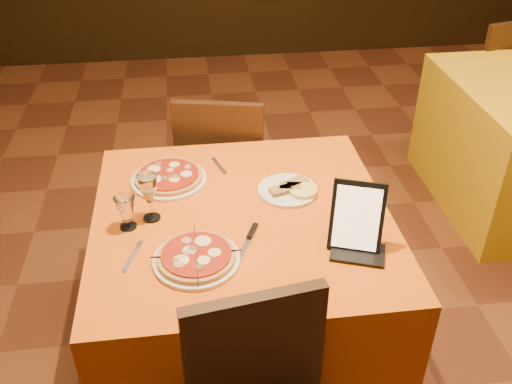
{
  "coord_description": "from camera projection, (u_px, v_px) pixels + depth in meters",
  "views": [
    {
      "loc": [
        -0.57,
        -1.83,
        2.0
      ],
      "look_at": [
        -0.36,
        -0.15,
        0.86
      ],
      "focal_mm": 40.0,
      "sensor_mm": 36.0,
      "label": 1
    }
  ],
  "objects": [
    {
      "name": "floor",
      "position": [
        327.0,
        321.0,
        2.69
      ],
      "size": [
        6.0,
        7.0,
        0.01
      ],
      "primitive_type": "cube",
      "color": "#5E2D19",
      "rests_on": "ground"
    },
    {
      "name": "main_table",
      "position": [
        243.0,
        288.0,
        2.33
      ],
      "size": [
        1.1,
        1.1,
        0.75
      ],
      "primitive_type": "cube",
      "color": "#E25D0E",
      "rests_on": "floor"
    },
    {
      "name": "chair_main_far",
      "position": [
        226.0,
        167.0,
        2.96
      ],
      "size": [
        0.53,
        0.53,
        0.91
      ],
      "primitive_type": null,
      "rotation": [
        0.0,
        0.0,
        2.92
      ],
      "color": "#2E210F",
      "rests_on": "floor"
    },
    {
      "name": "chair_side_far",
      "position": [
        482.0,
        79.0,
        3.92
      ],
      "size": [
        0.45,
        0.45,
        0.91
      ],
      "primitive_type": null,
      "rotation": [
        0.0,
        0.0,
        3.38
      ],
      "color": "black",
      "rests_on": "floor"
    },
    {
      "name": "pizza_near",
      "position": [
        196.0,
        258.0,
        1.89
      ],
      "size": [
        0.29,
        0.29,
        0.03
      ],
      "rotation": [
        0.0,
        0.0,
        -0.19
      ],
      "color": "white",
      "rests_on": "main_table"
    },
    {
      "name": "pizza_far",
      "position": [
        169.0,
        178.0,
        2.3
      ],
      "size": [
        0.3,
        0.3,
        0.03
      ],
      "rotation": [
        0.0,
        0.0,
        -0.05
      ],
      "color": "white",
      "rests_on": "main_table"
    },
    {
      "name": "cutlet_dish",
      "position": [
        288.0,
        189.0,
        2.23
      ],
      "size": [
        0.23,
        0.23,
        0.03
      ],
      "rotation": [
        0.0,
        0.0,
        -0.03
      ],
      "color": "white",
      "rests_on": "main_table"
    },
    {
      "name": "wine_glass",
      "position": [
        149.0,
        197.0,
        2.04
      ],
      "size": [
        0.09,
        0.09,
        0.19
      ],
      "primitive_type": null,
      "rotation": [
        0.0,
        0.0,
        -0.21
      ],
      "color": "#FDED90",
      "rests_on": "main_table"
    },
    {
      "name": "water_glass",
      "position": [
        126.0,
        213.0,
        2.02
      ],
      "size": [
        0.09,
        0.09,
        0.13
      ],
      "primitive_type": null,
      "rotation": [
        0.0,
        0.0,
        -0.2
      ],
      "color": "silver",
      "rests_on": "main_table"
    },
    {
      "name": "tablet",
      "position": [
        357.0,
        217.0,
        1.9
      ],
      "size": [
        0.2,
        0.15,
        0.23
      ],
      "primitive_type": "cube",
      "rotation": [
        -0.35,
        0.0,
        -0.35
      ],
      "color": "black",
      "rests_on": "main_table"
    },
    {
      "name": "knife",
      "position": [
        245.0,
        247.0,
        1.96
      ],
      "size": [
        0.1,
        0.2,
        0.01
      ],
      "primitive_type": "cube",
      "rotation": [
        0.0,
        0.0,
        1.15
      ],
      "color": "#B9B8BF",
      "rests_on": "main_table"
    },
    {
      "name": "fork_near",
      "position": [
        133.0,
        256.0,
        1.92
      ],
      "size": [
        0.07,
        0.16,
        0.01
      ],
      "primitive_type": "cube",
      "rotation": [
        0.0,
        0.0,
        1.25
      ],
      "color": "#AAAAB1",
      "rests_on": "main_table"
    },
    {
      "name": "fork_far",
      "position": [
        219.0,
        166.0,
        2.4
      ],
      "size": [
        0.06,
        0.14,
        0.01
      ],
      "primitive_type": "cube",
      "rotation": [
        0.0,
        0.0,
        1.89
      ],
      "color": "#B2B1B8",
      "rests_on": "main_table"
    }
  ]
}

